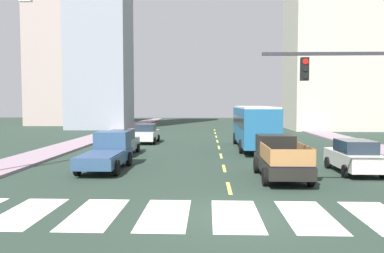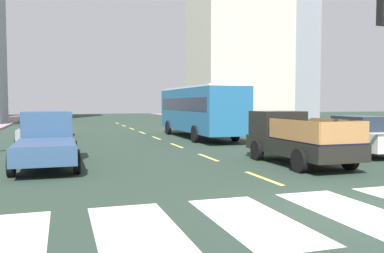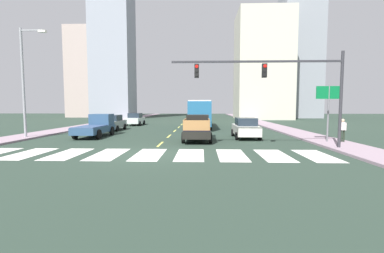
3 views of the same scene
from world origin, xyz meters
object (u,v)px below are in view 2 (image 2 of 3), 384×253
at_px(pickup_stakebed, 294,139).
at_px(city_bus, 199,108).
at_px(sedan_mid, 54,124).
at_px(sedan_near_left, 40,132).
at_px(pickup_dark, 47,141).
at_px(sedan_far, 359,136).

relative_size(pickup_stakebed, city_bus, 0.48).
relative_size(sedan_mid, sedan_near_left, 1.00).
height_order(pickup_dark, city_bus, city_bus).
bearing_deg(sedan_far, sedan_near_left, 153.08).
xyz_separation_m(pickup_stakebed, sedan_near_left, (-9.50, 7.84, -0.08)).
bearing_deg(pickup_stakebed, pickup_dark, 166.74).
bearing_deg(pickup_dark, sedan_far, -5.92).
bearing_deg(pickup_dark, pickup_stakebed, -15.40).
relative_size(city_bus, sedan_near_left, 2.45).
bearing_deg(sedan_far, sedan_mid, 131.02).
distance_m(pickup_stakebed, city_bus, 11.78).
bearing_deg(pickup_dark, city_bus, 44.34).
bearing_deg(sedan_far, pickup_stakebed, -163.60).
xyz_separation_m(sedan_mid, sedan_near_left, (-0.51, -7.86, 0.00)).
relative_size(pickup_dark, sedan_far, 1.18).
height_order(city_bus, sedan_near_left, city_bus).
bearing_deg(sedan_far, pickup_dark, 175.42).
xyz_separation_m(city_bus, sedan_near_left, (-9.62, -3.90, -1.09)).
xyz_separation_m(pickup_dark, city_bus, (9.10, 9.67, 1.03)).
bearing_deg(city_bus, pickup_dark, -132.15).
distance_m(pickup_stakebed, sedan_near_left, 12.32).
distance_m(sedan_mid, sedan_far, 19.44).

